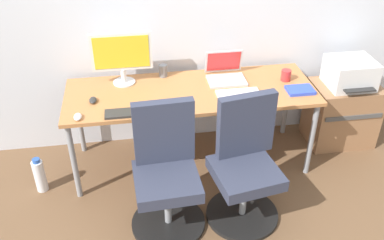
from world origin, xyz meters
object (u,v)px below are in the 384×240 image
at_px(office_chair_left, 166,174).
at_px(coffee_mug, 286,75).
at_px(side_cabinet, 341,113).
at_px(office_chair_right, 245,166).
at_px(desktop_monitor, 122,55).
at_px(open_laptop, 225,73).
at_px(water_bottle_on_floor, 40,175).
at_px(printer, 350,73).

xyz_separation_m(office_chair_left, coffee_mug, (1.07, 0.70, 0.33)).
bearing_deg(side_cabinet, office_chair_right, -145.41).
xyz_separation_m(desktop_monitor, open_laptop, (0.83, -0.05, -0.20)).
relative_size(water_bottle_on_floor, open_laptop, 1.00).
bearing_deg(water_bottle_on_floor, side_cabinet, 6.51).
xyz_separation_m(office_chair_left, office_chair_right, (0.56, -0.00, 0.00)).
xyz_separation_m(printer, open_laptop, (-1.09, 0.04, 0.07)).
bearing_deg(office_chair_right, coffee_mug, 54.09).
xyz_separation_m(printer, coffee_mug, (-0.61, -0.06, 0.06)).
relative_size(side_cabinet, coffee_mug, 6.27).
xyz_separation_m(water_bottle_on_floor, coffee_mug, (2.04, 0.24, 0.61)).
height_order(printer, water_bottle_on_floor, printer).
relative_size(printer, coffee_mug, 4.35).
distance_m(side_cabinet, desktop_monitor, 2.04).
height_order(side_cabinet, open_laptop, open_laptop).
distance_m(water_bottle_on_floor, open_laptop, 1.71).
bearing_deg(desktop_monitor, printer, -2.78).
relative_size(side_cabinet, desktop_monitor, 1.20).
bearing_deg(office_chair_left, open_laptop, 54.04).
relative_size(water_bottle_on_floor, desktop_monitor, 0.65).
bearing_deg(office_chair_left, coffee_mug, 33.20).
xyz_separation_m(office_chair_right, open_laptop, (0.02, 0.81, 0.34)).
height_order(side_cabinet, water_bottle_on_floor, side_cabinet).
relative_size(office_chair_left, office_chair_right, 1.00).
relative_size(office_chair_right, printer, 2.35).
distance_m(printer, water_bottle_on_floor, 2.72).
bearing_deg(office_chair_left, water_bottle_on_floor, 154.33).
bearing_deg(printer, office_chair_right, -145.44).
bearing_deg(printer, open_laptop, 177.77).
xyz_separation_m(office_chair_right, printer, (1.12, 0.77, 0.27)).
bearing_deg(desktop_monitor, office_chair_left, -74.05).
relative_size(office_chair_right, water_bottle_on_floor, 3.03).
xyz_separation_m(office_chair_left, printer, (1.68, 0.77, 0.27)).
bearing_deg(office_chair_right, desktop_monitor, 133.24).
xyz_separation_m(side_cabinet, coffee_mug, (-0.61, -0.07, 0.47)).
height_order(open_laptop, coffee_mug, open_laptop).
relative_size(open_laptop, coffee_mug, 3.37).
bearing_deg(office_chair_left, printer, 24.55).
bearing_deg(open_laptop, office_chair_left, -125.96).
distance_m(side_cabinet, open_laptop, 1.19).
xyz_separation_m(open_laptop, coffee_mug, (0.49, -0.11, -0.01)).
xyz_separation_m(office_chair_left, water_bottle_on_floor, (-0.97, 0.47, -0.28)).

